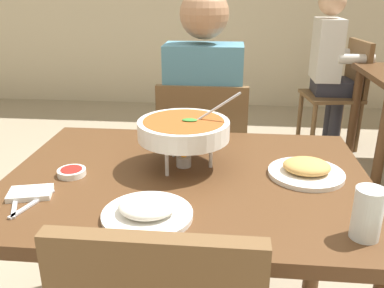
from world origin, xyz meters
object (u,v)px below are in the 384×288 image
Objects in this scene: dining_table_main at (188,207)px; drink_glass at (367,216)px; diner_main at (204,110)px; rice_plate at (147,211)px; appetizer_plate at (306,170)px; chair_bg_right at (343,87)px; patron_bg_right at (331,59)px; chair_diner_main at (203,157)px; sauce_dish at (72,172)px; curry_bowl at (184,130)px.

drink_glass reaches higher than dining_table_main.
diner_main is 1.01m from rice_plate.
appetizer_plate is (0.38, -0.71, 0.02)m from diner_main.
chair_bg_right is at bearing 56.12° from diner_main.
rice_plate is 2.83m from patron_bg_right.
chair_diner_main is 3.75× the size of appetizer_plate.
chair_diner_main is at bearing 85.49° from rice_plate.
dining_table_main is 1.28× the size of chair_diner_main.
patron_bg_right is (0.49, 2.68, -0.06)m from drink_glass.
chair_diner_main is at bearing 114.51° from drink_glass.
sauce_dish is at bearing -116.35° from chair_diner_main.
chair_diner_main reaches higher than appetizer_plate.
chair_diner_main is 0.69× the size of patron_bg_right.
dining_table_main is 0.75m from diner_main.
drink_glass is 0.10× the size of patron_bg_right.
patron_bg_right reaches higher than dining_table_main.
sauce_dish is 2.79m from chair_bg_right.
diner_main is 0.80m from appetizer_plate.
diner_main is 5.46× the size of appetizer_plate.
diner_main is at bearing 64.61° from sauce_dish.
curry_bowl is 2.56× the size of drink_glass.
rice_plate is 1.00× the size of appetizer_plate.
sauce_dish is (-0.75, -0.07, -0.01)m from appetizer_plate.
drink_glass is (0.83, -0.27, 0.05)m from sauce_dish.
sauce_dish is 2.75m from patron_bg_right.
rice_plate is 0.27× the size of chair_bg_right.
drink_glass is at bearing -33.20° from dining_table_main.
diner_main is 1.89m from patron_bg_right.
curry_bowl is 3.69× the size of sauce_dish.
drink_glass is at bearing -66.17° from diner_main.
drink_glass is at bearing -4.02° from rice_plate.
rice_plate is (-0.08, -0.26, 0.14)m from dining_table_main.
appetizer_plate is (0.40, -0.04, -0.11)m from curry_bowl.
dining_table_main is 3.48× the size of curry_bowl.
chair_bg_right is at bearing 56.66° from chair_diner_main.
chair_diner_main is 0.82m from appetizer_plate.
sauce_dish is 0.07× the size of patron_bg_right.
patron_bg_right is (0.97, 2.30, -0.13)m from curry_bowl.
chair_bg_right is at bearing 58.75° from sauce_dish.
sauce_dish is (-0.35, -0.11, -0.12)m from curry_bowl.
curry_bowl reaches higher than drink_glass.
diner_main is at bearing 90.00° from chair_diner_main.
diner_main reaches higher than appetizer_plate.
chair_diner_main is 0.24m from diner_main.
dining_table_main is at bearing -114.61° from chair_bg_right.
patron_bg_right reaches higher than curry_bowl.
dining_table_main is at bearing -111.81° from patron_bg_right.
sauce_dish is (-0.37, -0.78, 0.01)m from diner_main.
sauce_dish is at bearing -121.25° from chair_bg_right.
chair_bg_right is 0.27m from patron_bg_right.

